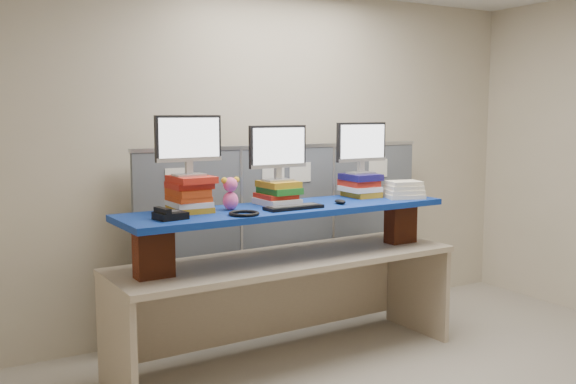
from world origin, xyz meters
TOP-DOWN VIEW (x-y plane):
  - room at (0.00, 0.00)m, footprint 5.00×4.00m
  - cubicle_partition at (-0.00, 1.78)m, footprint 2.60×0.06m
  - desk at (-0.38, 1.12)m, footprint 2.57×0.84m
  - brick_pier_left at (-1.38, 1.03)m, footprint 0.24×0.14m
  - brick_pier_right at (0.64, 1.11)m, footprint 0.24×0.14m
  - blue_board at (-0.38, 1.12)m, footprint 2.41×0.70m
  - book_stack_left at (-1.07, 1.22)m, footprint 0.27×0.32m
  - book_stack_center at (-0.39, 1.24)m, footprint 0.28×0.31m
  - book_stack_right at (0.36, 1.27)m, footprint 0.25×0.29m
  - monitor_left at (-1.07, 1.21)m, footprint 0.46×0.14m
  - monitor_center at (-0.39, 1.24)m, footprint 0.46×0.14m
  - monitor_right at (0.36, 1.27)m, footprint 0.46×0.14m
  - keyboard at (-0.41, 0.99)m, footprint 0.42×0.16m
  - mouse at (0.00, 1.03)m, footprint 0.08×0.12m
  - desk_phone at (-1.28, 1.00)m, footprint 0.20×0.19m
  - headset at (-0.82, 0.92)m, footprint 0.23×0.23m
  - plush_toy at (-0.80, 1.17)m, footprint 0.13×0.10m
  - binder_stack at (0.61, 1.05)m, footprint 0.33×0.29m

SIDE VIEW (x-z plane):
  - desk at x=-0.38m, z-range 0.23..1.00m
  - cubicle_partition at x=0.00m, z-range 0.00..1.53m
  - brick_pier_left at x=-1.38m, z-range 0.77..1.09m
  - brick_pier_right at x=0.64m, z-range 0.77..1.09m
  - blue_board at x=-0.38m, z-range 1.09..1.13m
  - headset at x=-0.82m, z-range 1.13..1.16m
  - keyboard at x=-0.41m, z-range 1.13..1.16m
  - mouse at x=0.00m, z-range 1.13..1.17m
  - desk_phone at x=-1.28m, z-range 1.12..1.20m
  - binder_stack at x=0.61m, z-range 1.13..1.26m
  - book_stack_center at x=-0.39m, z-range 1.13..1.30m
  - book_stack_right at x=0.36m, z-range 1.14..1.32m
  - plush_toy at x=-0.80m, z-range 1.14..1.36m
  - book_stack_left at x=-1.07m, z-range 1.14..1.37m
  - room at x=0.00m, z-range 0.00..2.80m
  - monitor_center at x=-0.39m, z-range 1.33..1.72m
  - monitor_right at x=0.36m, z-range 1.34..1.74m
  - monitor_left at x=-1.07m, z-range 1.40..1.80m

